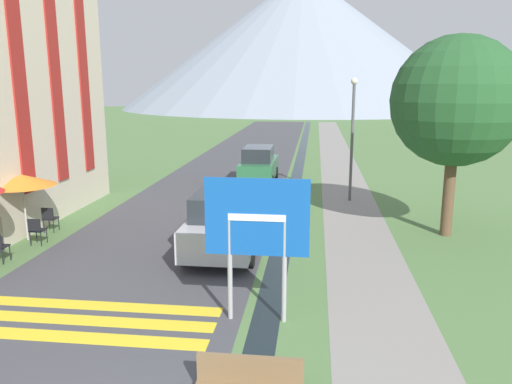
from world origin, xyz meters
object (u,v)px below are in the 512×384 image
object	(u,v)px
parked_car_near	(226,220)
tree_by_path	(456,102)
streetlamp	(352,129)
cafe_chair_far_right	(49,217)
parked_car_far	(259,165)
cafe_chair_middle	(36,229)
cafe_umbrella_middle_orange	(22,180)
road_sign	(257,228)

from	to	relation	value
parked_car_near	tree_by_path	size ratio (longest dim) A/B	0.72
streetlamp	cafe_chair_far_right	bearing A→B (deg)	-150.13
parked_car_near	streetlamp	world-z (taller)	streetlamp
streetlamp	tree_by_path	size ratio (longest dim) A/B	0.80
parked_car_near	tree_by_path	distance (m)	7.95
parked_car_far	cafe_chair_middle	size ratio (longest dim) A/B	4.73
cafe_umbrella_middle_orange	tree_by_path	world-z (taller)	tree_by_path
cafe_chair_middle	road_sign	bearing A→B (deg)	-53.14
cafe_chair_far_right	parked_car_near	bearing A→B (deg)	-10.98
road_sign	tree_by_path	xyz separation A→B (m)	(5.40, 6.67, 2.29)
road_sign	streetlamp	xyz separation A→B (m)	(2.62, 11.29, 1.02)
cafe_chair_middle	streetlamp	bearing A→B (deg)	12.63
cafe_chair_far_right	cafe_umbrella_middle_orange	size ratio (longest dim) A/B	0.41
cafe_chair_middle	streetlamp	distance (m)	12.44
cafe_chair_far_right	cafe_chair_middle	bearing A→B (deg)	-77.33
cafe_chair_far_right	streetlamp	distance (m)	11.98
parked_car_far	streetlamp	world-z (taller)	streetlamp
streetlamp	tree_by_path	bearing A→B (deg)	-58.98
road_sign	tree_by_path	bearing A→B (deg)	50.99
road_sign	parked_car_far	distance (m)	14.73
road_sign	parked_car_far	bearing A→B (deg)	96.33
parked_car_far	tree_by_path	bearing A→B (deg)	-48.48
parked_car_far	cafe_chair_middle	bearing A→B (deg)	-118.09
road_sign	streetlamp	world-z (taller)	streetlamp
road_sign	tree_by_path	world-z (taller)	tree_by_path
cafe_umbrella_middle_orange	streetlamp	size ratio (longest dim) A/B	0.41
cafe_umbrella_middle_orange	parked_car_near	bearing A→B (deg)	-1.96
cafe_chair_far_right	road_sign	bearing A→B (deg)	-36.67
parked_car_near	cafe_umbrella_middle_orange	distance (m)	6.48
parked_car_near	cafe_chair_far_right	xyz separation A→B (m)	(-6.13, 1.10, -0.40)
road_sign	streetlamp	bearing A→B (deg)	76.92
parked_car_near	tree_by_path	bearing A→B (deg)	18.76
parked_car_near	cafe_chair_middle	world-z (taller)	parked_car_near
cafe_chair_middle	cafe_chair_far_right	size ratio (longest dim) A/B	1.00
parked_car_far	cafe_umbrella_middle_orange	distance (m)	11.83
road_sign	cafe_umbrella_middle_orange	world-z (taller)	road_sign
parked_car_near	cafe_chair_middle	bearing A→B (deg)	-177.63
parked_car_near	parked_car_far	world-z (taller)	same
road_sign	parked_car_near	distance (m)	4.70
parked_car_far	cafe_umbrella_middle_orange	bearing A→B (deg)	-121.68
cafe_umbrella_middle_orange	tree_by_path	bearing A→B (deg)	9.02
parked_car_near	parked_car_far	size ratio (longest dim) A/B	1.13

